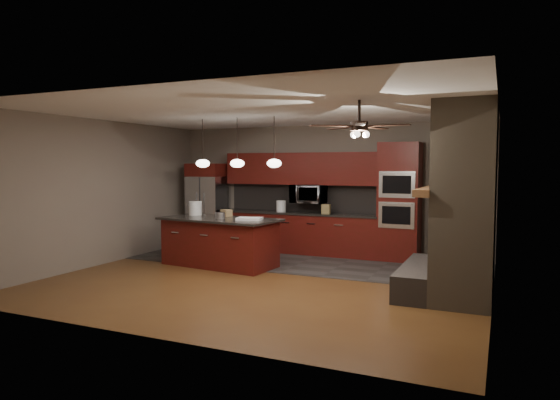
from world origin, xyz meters
The scene contains 22 objects.
ground centered at (0.00, 0.00, 0.00)m, with size 7.00×7.00×0.00m, color brown.
ceiling centered at (0.00, 0.00, 2.80)m, with size 7.00×6.00×0.02m, color white.
back_wall centered at (0.00, 3.00, 1.40)m, with size 7.00×0.02×2.80m, color #73695C.
right_wall centered at (3.50, 0.00, 1.40)m, with size 0.02×6.00×2.80m, color #73695C.
left_wall centered at (-3.50, 0.00, 1.40)m, with size 0.02×6.00×2.80m, color #73695C.
slate_tile_patch centered at (0.00, 1.80, 0.01)m, with size 7.00×2.40×0.01m, color #353230.
fireplace_column centered at (3.04, 0.40, 1.30)m, with size 1.30×2.10×2.80m.
back_cabinetry centered at (-0.48, 2.74, 0.89)m, with size 3.59×0.64×2.20m.
oven_tower centered at (1.70, 2.69, 1.19)m, with size 0.80×0.63×2.38m.
microwave centered at (-0.27, 2.75, 1.30)m, with size 0.73×0.41×0.50m, color silver.
refrigerator centered at (-2.75, 2.62, 0.98)m, with size 0.83×0.75×1.96m.
kitchen_island centered at (-1.33, 0.76, 0.46)m, with size 2.42×1.31×0.92m.
white_bucket centered at (-2.06, 1.04, 1.06)m, with size 0.26×0.26×0.28m, color silver.
paint_can centered at (-1.24, 0.64, 0.98)m, with size 0.18×0.18×0.12m, color #A8A7AC.
paint_tray centered at (-0.66, 0.71, 0.94)m, with size 0.45×0.31×0.04m, color white.
cardboard_box centered at (-1.38, 1.12, 0.99)m, with size 0.21×0.15×0.13m, color #92754B.
counter_bucket centered at (-0.90, 2.70, 1.02)m, with size 0.21×0.21×0.24m, color white.
counter_box centered at (0.17, 2.65, 1.00)m, with size 0.18×0.14×0.20m, color #96804D.
pendant_left centered at (-1.65, 0.70, 1.96)m, with size 0.26×0.26×0.92m.
pendant_center centered at (-0.90, 0.70, 1.96)m, with size 0.26×0.26×0.92m.
pendant_right centered at (-0.15, 0.70, 1.96)m, with size 0.26×0.26×0.92m.
ceiling_fan centered at (1.80, -0.80, 2.46)m, with size 1.27×1.33×0.41m.
Camera 1 is at (3.59, -7.39, 1.93)m, focal length 32.00 mm.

